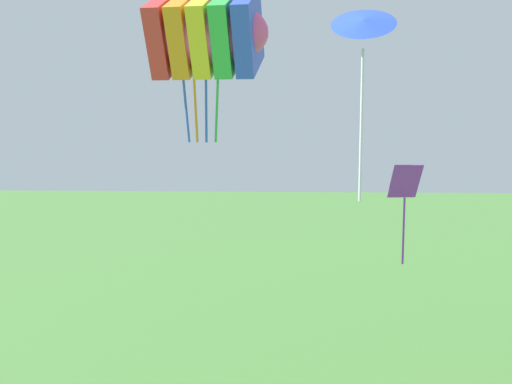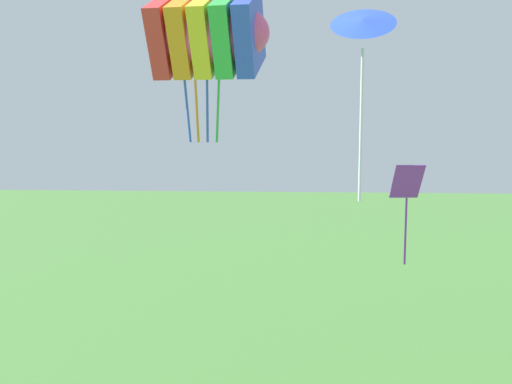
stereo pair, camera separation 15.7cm
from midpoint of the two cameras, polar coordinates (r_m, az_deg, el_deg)
kite_rainbow_parafoil at (r=13.42m, az=-5.34°, el=15.46°), size 3.09×2.42×3.49m
kite_blue_delta at (r=10.78m, az=10.27°, el=15.91°), size 1.32×1.19×3.62m
kite_purple_streamer at (r=14.41m, az=14.35°, el=-0.06°), size 0.78×0.63×2.49m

